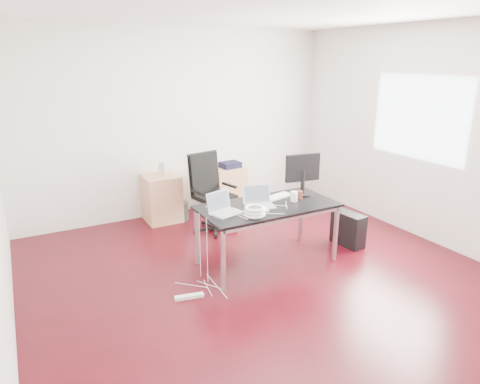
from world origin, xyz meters
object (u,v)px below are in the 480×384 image
office_chair (211,188)px  filing_cabinet_left (162,198)px  pc_tower (348,229)px  filing_cabinet_right (227,188)px  desk (267,209)px

office_chair → filing_cabinet_left: bearing=115.4°
pc_tower → filing_cabinet_left: bearing=126.4°
office_chair → filing_cabinet_right: office_chair is taller
pc_tower → desk: bearing=170.3°
desk → filing_cabinet_left: size_ratio=2.29×
office_chair → pc_tower: 1.95m
desk → office_chair: (-0.14, 1.28, -0.07)m
desk → pc_tower: size_ratio=3.56×
office_chair → desk: bearing=-96.3°
desk → pc_tower: 1.29m
desk → office_chair: office_chair is taller
desk → filing_cabinet_left: bearing=108.5°
office_chair → filing_cabinet_right: size_ratio=1.54×
desk → filing_cabinet_right: 2.01m
filing_cabinet_right → pc_tower: 2.15m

